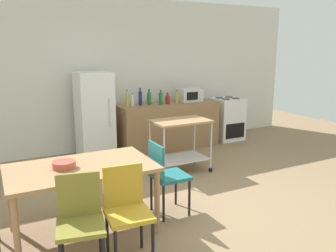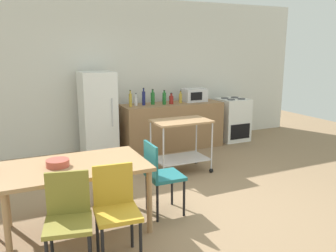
{
  "view_description": "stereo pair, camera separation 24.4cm",
  "coord_description": "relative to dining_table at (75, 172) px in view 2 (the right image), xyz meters",
  "views": [
    {
      "loc": [
        -2.24,
        -3.36,
        1.95
      ],
      "look_at": [
        0.16,
        1.2,
        0.8
      ],
      "focal_mm": 37.17,
      "sensor_mm": 36.0,
      "label": 1
    },
    {
      "loc": [
        -2.02,
        -3.47,
        1.95
      ],
      "look_at": [
        0.16,
        1.2,
        0.8
      ],
      "focal_mm": 37.17,
      "sensor_mm": 36.0,
      "label": 2
    }
  ],
  "objects": [
    {
      "name": "chair_teal",
      "position": [
        0.97,
        -0.04,
        -0.15
      ],
      "size": [
        0.41,
        0.41,
        0.89
      ],
      "rotation": [
        0.0,
        0.0,
        1.56
      ],
      "color": "#1E666B",
      "rests_on": "ground_plane"
    },
    {
      "name": "bottle_olive_oil",
      "position": [
        1.47,
        2.44,
        0.36
      ],
      "size": [
        0.06,
        0.06,
        0.31
      ],
      "color": "gold",
      "rests_on": "kitchen_counter"
    },
    {
      "name": "ground_plane",
      "position": [
        1.44,
        -0.12,
        -0.67
      ],
      "size": [
        12.0,
        12.0,
        0.0
      ],
      "primitive_type": "plane",
      "color": "#8C7051"
    },
    {
      "name": "refrigerator",
      "position": [
        0.89,
        2.58,
        0.1
      ],
      "size": [
        0.6,
        0.63,
        1.55
      ],
      "color": "white",
      "rests_on": "ground_plane"
    },
    {
      "name": "bottle_sesame_oil",
      "position": [
        2.51,
        2.46,
        0.33
      ],
      "size": [
        0.06,
        0.06,
        0.24
      ],
      "color": "gold",
      "rests_on": "kitchen_counter"
    },
    {
      "name": "fruit_bowl",
      "position": [
        -0.17,
        0.02,
        0.12
      ],
      "size": [
        0.24,
        0.24,
        0.07
      ],
      "primitive_type": "cylinder",
      "color": "#B24C3F",
      "rests_on": "dining_table"
    },
    {
      "name": "bottle_soda",
      "position": [
        2.14,
        2.43,
        0.35
      ],
      "size": [
        0.07,
        0.07,
        0.28
      ],
      "color": "#1E6628",
      "rests_on": "kitchen_counter"
    },
    {
      "name": "dining_table",
      "position": [
        0.0,
        0.0,
        0.0
      ],
      "size": [
        1.5,
        0.9,
        0.75
      ],
      "color": "#A37A51",
      "rests_on": "ground_plane"
    },
    {
      "name": "chair_mustard",
      "position": [
        0.24,
        -0.67,
        -0.15
      ],
      "size": [
        0.44,
        0.44,
        0.89
      ],
      "rotation": [
        0.0,
        0.0,
        -0.1
      ],
      "color": "gold",
      "rests_on": "ground_plane"
    },
    {
      "name": "microwave",
      "position": [
        2.85,
        2.53,
        0.36
      ],
      "size": [
        0.46,
        0.35,
        0.26
      ],
      "color": "silver",
      "rests_on": "kitchen_counter"
    },
    {
      "name": "bottle_vinegar",
      "position": [
        1.94,
        2.52,
        0.35
      ],
      "size": [
        0.08,
        0.08,
        0.3
      ],
      "color": "#1E6628",
      "rests_on": "kitchen_counter"
    },
    {
      "name": "bottle_wine",
      "position": [
        2.29,
        2.43,
        0.32
      ],
      "size": [
        0.08,
        0.08,
        0.21
      ],
      "color": "maroon",
      "rests_on": "kitchen_counter"
    },
    {
      "name": "bottle_soy_sauce",
      "position": [
        1.6,
        2.53,
        0.32
      ],
      "size": [
        0.06,
        0.06,
        0.23
      ],
      "color": "silver",
      "rests_on": "kitchen_counter"
    },
    {
      "name": "bottle_hot_sauce",
      "position": [
        1.75,
        2.51,
        0.37
      ],
      "size": [
        0.06,
        0.06,
        0.33
      ],
      "color": "navy",
      "rests_on": "kitchen_counter"
    },
    {
      "name": "kitchen_counter",
      "position": [
        2.34,
        2.48,
        -0.22
      ],
      "size": [
        2.0,
        0.64,
        0.9
      ],
      "primitive_type": "cube",
      "color": "olive",
      "rests_on": "ground_plane"
    },
    {
      "name": "back_wall",
      "position": [
        1.44,
        3.08,
        0.78
      ],
      "size": [
        8.4,
        0.12,
        2.9
      ],
      "primitive_type": "cube",
      "color": "silver",
      "rests_on": "ground_plane"
    },
    {
      "name": "kitchen_cart",
      "position": [
        1.86,
        1.17,
        -0.1
      ],
      "size": [
        0.91,
        0.57,
        0.85
      ],
      "color": "#A37A51",
      "rests_on": "ground_plane"
    },
    {
      "name": "chair_olive",
      "position": [
        -0.19,
        -0.68,
        -0.15
      ],
      "size": [
        0.47,
        0.47,
        0.89
      ],
      "rotation": [
        0.0,
        0.0,
        -0.21
      ],
      "color": "olive",
      "rests_on": "ground_plane"
    },
    {
      "name": "stove_oven",
      "position": [
        3.79,
        2.5,
        -0.22
      ],
      "size": [
        0.6,
        0.61,
        0.92
      ],
      "color": "white",
      "rests_on": "ground_plane"
    }
  ]
}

